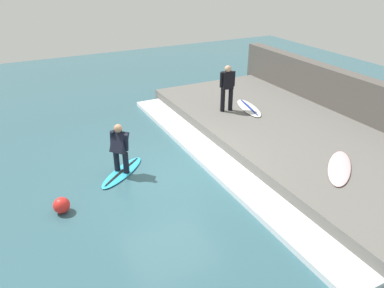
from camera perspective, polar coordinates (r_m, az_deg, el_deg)
ground_plane at (r=9.58m, az=-3.71°, el=-4.59°), size 28.00×28.00×0.00m
concrete_ledge at (r=11.44m, az=14.92°, el=1.16°), size 4.40×10.54×0.42m
back_wall at (r=12.90m, az=23.57°, el=5.78°), size 0.50×11.07×1.69m
wave_foam_crest at (r=10.08m, az=3.43°, el=-2.42°), size 0.86×10.01×0.14m
surfboard_riding at (r=9.75m, az=-10.58°, el=-4.23°), size 1.59×1.44×0.07m
surfer_riding at (r=9.39m, az=-10.96°, el=-0.31°), size 0.55×0.54×1.30m
surfer_waiting_near at (r=12.14m, az=5.39°, el=8.81°), size 0.51×0.29×1.51m
surfboard_waiting_near at (r=12.66m, az=8.65°, el=5.47°), size 0.88×1.74×0.07m
surfboard_spare at (r=9.62m, az=21.55°, el=-3.37°), size 1.70×1.57×0.06m
marker_buoy at (r=8.61m, az=-19.26°, el=-8.80°), size 0.36×0.36×0.36m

